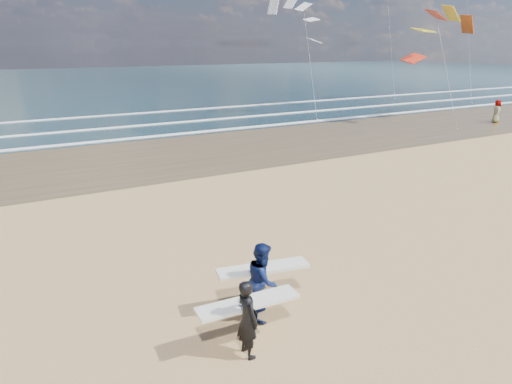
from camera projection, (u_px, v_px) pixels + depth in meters
wet_sand_strip at (364, 130)px, 33.55m from camera, size 220.00×12.00×0.01m
ocean at (152, 80)px, 78.59m from camera, size 220.00×100.00×0.02m
foam_breakers at (290, 112)px, 41.96m from camera, size 220.00×11.70×0.05m
surfer_near at (248, 316)px, 9.13m from camera, size 2.22×0.98×1.68m
surfer_far at (263, 279)px, 10.42m from camera, size 2.26×1.37×1.82m
beachgoer_0 at (497, 111)px, 36.30m from camera, size 1.03×1.03×1.81m
kite_0 at (442, 47)px, 34.48m from camera, size 7.36×4.91×9.55m
kite_1 at (308, 48)px, 38.61m from camera, size 5.94×4.75×10.20m
kite_2 at (468, 19)px, 47.87m from camera, size 5.67×4.72×15.76m
kite_5 at (390, 34)px, 52.26m from camera, size 4.59×4.60×13.71m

